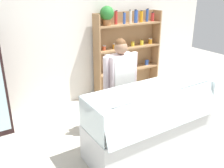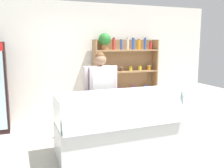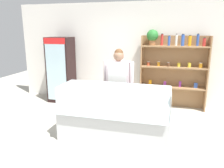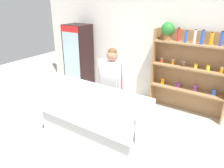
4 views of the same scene
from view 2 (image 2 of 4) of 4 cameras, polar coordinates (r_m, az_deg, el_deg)
The scene contains 5 objects.
ground_plane at distance 4.30m, azimuth 1.48°, elevation -15.04°, with size 12.00×12.00×0.00m, color #B7B2A3.
back_wall at distance 6.03m, azimuth -6.66°, elevation 5.35°, with size 6.80×0.10×2.70m, color white.
shelving_unit at distance 6.15m, azimuth 2.46°, elevation 3.50°, with size 1.64×0.29×1.99m.
deli_display_case at distance 4.12m, azimuth 1.54°, elevation -11.41°, with size 1.99×0.76×1.01m.
shop_clerk at distance 4.53m, azimuth -2.58°, elevation -1.05°, with size 0.64×0.25×1.61m.
Camera 2 is at (-1.51, -3.60, 1.79)m, focal length 40.00 mm.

